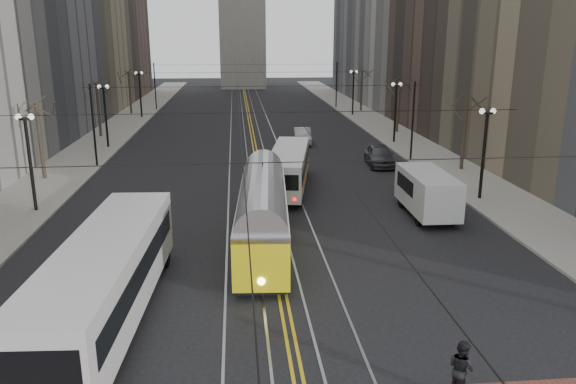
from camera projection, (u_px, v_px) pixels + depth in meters
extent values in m
plane|color=black|center=(297.00, 374.00, 17.41)|extent=(260.00, 260.00, 0.00)
cube|color=gray|center=(110.00, 135.00, 59.22)|extent=(5.00, 140.00, 0.15)
cube|color=gray|center=(388.00, 131.00, 61.90)|extent=(5.00, 140.00, 0.15)
cube|color=gray|center=(252.00, 133.00, 60.58)|extent=(4.80, 130.00, 0.02)
cube|color=gold|center=(252.00, 133.00, 60.58)|extent=(0.42, 130.00, 0.01)
cylinder|color=black|center=(31.00, 166.00, 32.71)|extent=(0.20, 0.20, 5.60)
cylinder|color=black|center=(106.00, 118.00, 51.89)|extent=(0.20, 0.20, 5.60)
cylinder|color=black|center=(140.00, 96.00, 71.08)|extent=(0.20, 0.20, 5.60)
cylinder|color=black|center=(483.00, 157.00, 35.16)|extent=(0.20, 0.20, 5.60)
cylinder|color=black|center=(395.00, 115.00, 54.34)|extent=(0.20, 0.20, 5.60)
cylinder|color=black|center=(353.00, 94.00, 73.53)|extent=(0.20, 0.20, 5.60)
cylinder|color=#382D23|center=(41.00, 142.00, 40.20)|extent=(0.28, 0.28, 5.60)
cylinder|color=#382D23|center=(99.00, 110.00, 57.47)|extent=(0.28, 0.28, 5.60)
cylinder|color=#382D23|center=(130.00, 93.00, 74.74)|extent=(0.28, 0.28, 5.60)
cylinder|color=#382D23|center=(464.00, 135.00, 43.01)|extent=(0.28, 0.28, 5.60)
cylinder|color=#382D23|center=(398.00, 107.00, 60.28)|extent=(0.28, 0.28, 5.60)
cylinder|color=#382D23|center=(361.00, 91.00, 77.55)|extent=(0.28, 0.28, 5.60)
cylinder|color=black|center=(237.00, 77.00, 58.84)|extent=(0.03, 120.00, 0.03)
cylinder|color=black|center=(265.00, 77.00, 59.11)|extent=(0.03, 120.00, 0.03)
cylinder|color=black|center=(93.00, 126.00, 44.16)|extent=(0.16, 0.16, 6.60)
cylinder|color=black|center=(155.00, 87.00, 78.69)|extent=(0.16, 0.16, 6.60)
cylinder|color=black|center=(413.00, 122.00, 46.46)|extent=(0.16, 0.16, 6.60)
cylinder|color=black|center=(336.00, 85.00, 81.00)|extent=(0.16, 0.16, 6.60)
cube|color=silver|center=(107.00, 282.00, 20.16)|extent=(3.32, 12.82, 3.18)
cube|color=yellow|center=(263.00, 218.00, 27.68)|extent=(3.04, 12.44, 2.91)
cube|color=silver|center=(289.00, 170.00, 38.14)|extent=(4.00, 10.70, 2.73)
cube|color=silver|center=(427.00, 194.00, 32.48)|extent=(2.30, 5.85, 2.58)
imported|color=#424449|center=(379.00, 155.00, 45.43)|extent=(2.34, 5.09, 1.69)
imported|color=#929499|center=(302.00, 136.00, 54.68)|extent=(1.86, 4.61, 1.49)
imported|color=black|center=(461.00, 368.00, 16.14)|extent=(0.94, 1.05, 1.77)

